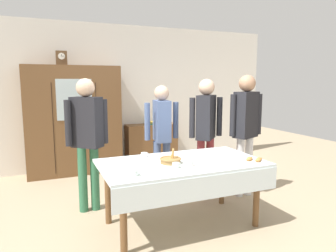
% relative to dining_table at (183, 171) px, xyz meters
% --- Properties ---
extents(ground_plane, '(12.00, 12.00, 0.00)m').
position_rel_dining_table_xyz_m(ground_plane, '(0.00, 0.24, -0.65)').
color(ground_plane, tan).
rests_on(ground_plane, ground).
extents(back_wall, '(6.40, 0.10, 2.70)m').
position_rel_dining_table_xyz_m(back_wall, '(0.00, 2.89, 0.70)').
color(back_wall, silver).
rests_on(back_wall, ground).
extents(dining_table, '(1.82, 1.00, 0.75)m').
position_rel_dining_table_xyz_m(dining_table, '(0.00, 0.00, 0.00)').
color(dining_table, brown).
rests_on(dining_table, ground).
extents(wall_cabinet, '(1.61, 0.46, 1.91)m').
position_rel_dining_table_xyz_m(wall_cabinet, '(-0.90, 2.59, 0.30)').
color(wall_cabinet, brown).
rests_on(wall_cabinet, ground).
extents(mantel_clock, '(0.18, 0.11, 0.24)m').
position_rel_dining_table_xyz_m(mantel_clock, '(-1.06, 2.59, 1.38)').
color(mantel_clock, brown).
rests_on(mantel_clock, wall_cabinet).
extents(bookshelf_low, '(1.01, 0.35, 0.81)m').
position_rel_dining_table_xyz_m(bookshelf_low, '(0.56, 2.64, -0.25)').
color(bookshelf_low, brown).
rests_on(bookshelf_low, ground).
extents(book_stack, '(0.18, 0.23, 0.05)m').
position_rel_dining_table_xyz_m(book_stack, '(0.56, 2.64, 0.18)').
color(book_stack, '#3D754C').
rests_on(book_stack, bookshelf_low).
extents(tea_cup_far_left, '(0.13, 0.13, 0.06)m').
position_rel_dining_table_xyz_m(tea_cup_far_left, '(-0.64, -0.28, 0.12)').
color(tea_cup_far_left, silver).
rests_on(tea_cup_far_left, dining_table).
extents(tea_cup_near_right, '(0.13, 0.13, 0.06)m').
position_rel_dining_table_xyz_m(tea_cup_near_right, '(-0.00, -0.17, 0.12)').
color(tea_cup_near_right, white).
rests_on(tea_cup_near_right, dining_table).
extents(tea_cup_center, '(0.13, 0.13, 0.06)m').
position_rel_dining_table_xyz_m(tea_cup_center, '(-0.34, 0.35, 0.12)').
color(tea_cup_center, white).
rests_on(tea_cup_center, dining_table).
extents(tea_cup_back_edge, '(0.13, 0.13, 0.06)m').
position_rel_dining_table_xyz_m(tea_cup_back_edge, '(-0.18, -0.20, 0.12)').
color(tea_cup_back_edge, silver).
rests_on(tea_cup_back_edge, dining_table).
extents(bread_basket, '(0.24, 0.24, 0.16)m').
position_rel_dining_table_xyz_m(bread_basket, '(-0.14, 0.02, 0.13)').
color(bread_basket, '#9E7542').
rests_on(bread_basket, dining_table).
extents(pastry_plate, '(0.28, 0.28, 0.05)m').
position_rel_dining_table_xyz_m(pastry_plate, '(0.75, -0.28, 0.11)').
color(pastry_plate, white).
rests_on(pastry_plate, dining_table).
extents(spoon_far_right, '(0.12, 0.02, 0.01)m').
position_rel_dining_table_xyz_m(spoon_far_right, '(0.40, 0.30, 0.10)').
color(spoon_far_right, silver).
rests_on(spoon_far_right, dining_table).
extents(spoon_far_left, '(0.12, 0.02, 0.01)m').
position_rel_dining_table_xyz_m(spoon_far_left, '(-0.51, -0.08, 0.10)').
color(spoon_far_left, silver).
rests_on(spoon_far_left, dining_table).
extents(spoon_back_edge, '(0.12, 0.02, 0.01)m').
position_rel_dining_table_xyz_m(spoon_back_edge, '(0.73, 0.33, 0.10)').
color(spoon_back_edge, silver).
rests_on(spoon_back_edge, dining_table).
extents(person_behind_table_left, '(0.52, 0.39, 1.68)m').
position_rel_dining_table_xyz_m(person_behind_table_left, '(-0.92, 0.85, 0.37)').
color(person_behind_table_left, '#33704C').
rests_on(person_behind_table_left, ground).
extents(person_near_right_end, '(0.52, 0.39, 1.58)m').
position_rel_dining_table_xyz_m(person_near_right_end, '(0.17, 1.07, 0.31)').
color(person_near_right_end, slate).
rests_on(person_near_right_end, ground).
extents(person_by_cabinet, '(0.52, 0.32, 1.73)m').
position_rel_dining_table_xyz_m(person_by_cabinet, '(1.23, 0.53, 0.41)').
color(person_by_cabinet, silver).
rests_on(person_by_cabinet, ground).
extents(person_behind_table_right, '(0.52, 0.40, 1.67)m').
position_rel_dining_table_xyz_m(person_behind_table_right, '(0.72, 0.77, 0.37)').
color(person_behind_table_right, '#933338').
rests_on(person_behind_table_right, ground).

